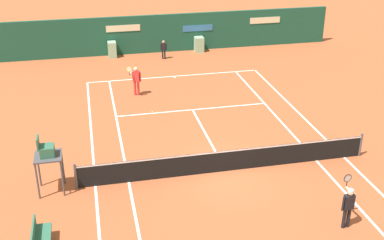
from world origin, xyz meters
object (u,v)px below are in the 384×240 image
at_px(player_on_baseline, 136,79).
at_px(tennis_ball_near_service_line, 152,112).
at_px(player_bench, 39,236).
at_px(player_near_side, 348,204).
at_px(tennis_ball_mid_court, 186,156).
at_px(ball_kid_right_post, 164,48).
at_px(umpire_chair, 47,155).

distance_m(player_on_baseline, tennis_ball_near_service_line, 2.80).
height_order(player_bench, player_near_side, player_near_side).
xyz_separation_m(player_near_side, tennis_ball_near_service_line, (-5.06, 10.94, -0.89)).
xyz_separation_m(player_near_side, tennis_ball_mid_court, (-4.31, 5.95, -0.89)).
xyz_separation_m(player_on_baseline, ball_kid_right_post, (2.59, 6.22, -0.24)).
distance_m(ball_kid_right_post, tennis_ball_mid_court, 13.88).
height_order(tennis_ball_mid_court, tennis_ball_near_service_line, same).
bearing_deg(ball_kid_right_post, umpire_chair, 76.23).
relative_size(player_bench, ball_kid_right_post, 1.11).
bearing_deg(player_bench, player_near_side, 84.05).
relative_size(player_bench, tennis_ball_mid_court, 21.09).
xyz_separation_m(umpire_chair, tennis_ball_mid_court, (5.56, 1.48, -1.52)).
bearing_deg(tennis_ball_mid_court, player_bench, -139.76).
bearing_deg(tennis_ball_mid_court, player_near_side, -54.04).
height_order(umpire_chair, tennis_ball_near_service_line, umpire_chair).
relative_size(umpire_chair, tennis_ball_mid_court, 34.37).
bearing_deg(ball_kid_right_post, tennis_ball_mid_court, 95.01).
bearing_deg(ball_kid_right_post, player_on_baseline, 77.92).
xyz_separation_m(player_bench, player_near_side, (10.10, -1.05, 0.41)).
bearing_deg(player_near_side, tennis_ball_near_service_line, 109.02).
distance_m(player_bench, player_on_baseline, 13.28).
relative_size(player_bench, player_near_side, 0.81).
height_order(ball_kid_right_post, tennis_ball_near_service_line, ball_kid_right_post).
bearing_deg(player_near_side, ball_kid_right_post, 92.82).
relative_size(ball_kid_right_post, tennis_ball_mid_court, 18.96).
bearing_deg(tennis_ball_near_service_line, tennis_ball_mid_court, -81.54).
bearing_deg(umpire_chair, player_bench, -3.71).
xyz_separation_m(tennis_ball_mid_court, tennis_ball_near_service_line, (-0.74, 4.99, 0.00)).
xyz_separation_m(player_bench, tennis_ball_mid_court, (5.78, 4.90, -0.48)).
bearing_deg(player_bench, player_on_baseline, 160.07).
height_order(umpire_chair, player_near_side, umpire_chair).
bearing_deg(player_on_baseline, ball_kid_right_post, -93.22).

